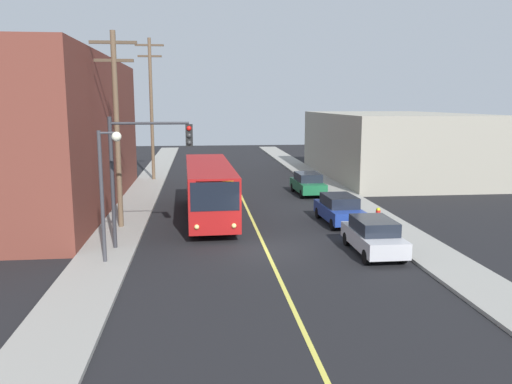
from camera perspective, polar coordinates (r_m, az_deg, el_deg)
ground_plane at (r=24.34m, az=1.13°, el=-6.39°), size 120.00×120.00×0.00m
sidewalk_left at (r=34.12m, az=-13.26°, el=-1.81°), size 2.50×90.00×0.15m
sidewalk_right at (r=35.38m, az=10.74°, el=-1.31°), size 2.50×90.00×0.15m
lane_stripe_center at (r=38.90m, az=-1.71°, el=-0.25°), size 0.16×60.00×0.01m
building_left_brick at (r=36.32m, az=-23.13°, el=5.88°), size 10.00×23.75×9.60m
building_right_warehouse at (r=49.52m, az=14.53°, el=4.98°), size 12.00×19.99×5.80m
city_bus at (r=30.84m, az=-5.15°, el=0.49°), size 2.88×12.21×3.20m
parked_car_silver at (r=24.18m, az=12.72°, el=-4.67°), size 1.83×4.40×1.62m
parked_car_blue at (r=29.78m, az=9.08°, el=-1.84°), size 1.97×4.47×1.62m
parked_car_green at (r=38.85m, az=5.69°, el=0.95°), size 1.97×4.47×1.62m
utility_pole_near at (r=28.48m, az=-14.99°, el=7.44°), size 2.40×0.28×10.25m
utility_pole_mid at (r=45.94m, az=-11.37°, el=9.44°), size 2.40×0.28×11.95m
traffic_signal_left_corner at (r=24.13m, az=-11.93°, el=3.69°), size 3.75×0.48×6.00m
street_lamp_left at (r=22.30m, az=-16.03°, el=1.58°), size 0.98×0.40×5.50m
fire_hydrant at (r=29.88m, az=13.19°, el=-2.44°), size 0.44×0.26×0.84m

